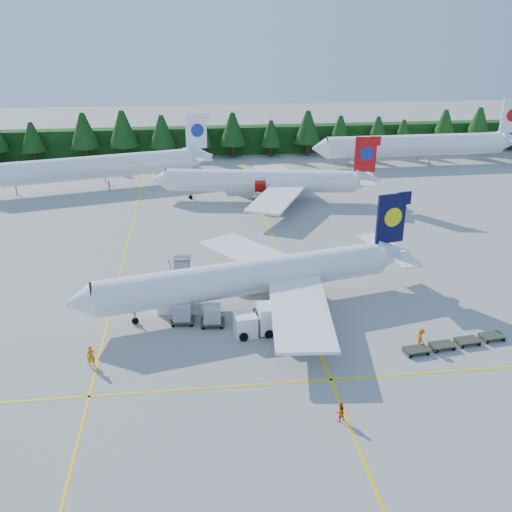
{
  "coord_description": "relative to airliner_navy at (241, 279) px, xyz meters",
  "views": [
    {
      "loc": [
        -5.0,
        -45.42,
        28.32
      ],
      "look_at": [
        1.88,
        13.38,
        3.5
      ],
      "focal_mm": 40.0,
      "sensor_mm": 36.0,
      "label": 1
    }
  ],
  "objects": [
    {
      "name": "ground",
      "position": [
        0.3,
        -8.13,
        -3.21
      ],
      "size": [
        320.0,
        320.0,
        0.0
      ],
      "primitive_type": "plane",
      "color": "#969691",
      "rests_on": "ground"
    },
    {
      "name": "taxi_stripe_a",
      "position": [
        -13.7,
        11.87,
        -3.2
      ],
      "size": [
        0.25,
        120.0,
        0.01
      ],
      "primitive_type": "cube",
      "color": "yellow",
      "rests_on": "ground"
    },
    {
      "name": "crew_a",
      "position": [
        -14.1,
        -9.64,
        -2.23
      ],
      "size": [
        0.79,
        0.59,
        1.95
      ],
      "primitive_type": "imported",
      "rotation": [
        0.0,
        0.0,
        0.18
      ],
      "color": "orange",
      "rests_on": "ground"
    },
    {
      "name": "service_truck",
      "position": [
        1.82,
        -5.65,
        -1.78
      ],
      "size": [
        6.18,
        2.88,
        2.88
      ],
      "rotation": [
        0.0,
        0.0,
        0.12
      ],
      "color": "white",
      "rests_on": "ground"
    },
    {
      "name": "taxi_stripe_b",
      "position": [
        6.3,
        11.87,
        -3.2
      ],
      "size": [
        0.25,
        120.0,
        0.01
      ],
      "primitive_type": "cube",
      "color": "yellow",
      "rests_on": "ground"
    },
    {
      "name": "treeline_hedge",
      "position": [
        0.3,
        73.87,
        -0.21
      ],
      "size": [
        220.0,
        4.0,
        6.0
      ],
      "primitive_type": "cube",
      "color": "black",
      "rests_on": "ground"
    },
    {
      "name": "airliner_red",
      "position": [
        6.18,
        37.88,
        0.02
      ],
      "size": [
        36.68,
        29.95,
        10.72
      ],
      "rotation": [
        0.0,
        0.0,
        -0.16
      ],
      "color": "white",
      "rests_on": "ground"
    },
    {
      "name": "airliner_navy",
      "position": [
        0.0,
        0.0,
        0.0
      ],
      "size": [
        36.16,
        29.42,
        10.66
      ],
      "rotation": [
        0.0,
        0.0,
        0.22
      ],
      "color": "white",
      "rests_on": "ground"
    },
    {
      "name": "dolly_train",
      "position": [
        19.05,
        -10.24,
        -2.8
      ],
      "size": [
        10.4,
        3.12,
        0.13
      ],
      "rotation": [
        0.0,
        0.0,
        0.12
      ],
      "color": "#373C2B",
      "rests_on": "ground"
    },
    {
      "name": "uld_pair",
      "position": [
        -4.68,
        -3.36,
        -1.98
      ],
      "size": [
        5.44,
        2.78,
        1.82
      ],
      "rotation": [
        0.0,
        0.0,
        -0.08
      ],
      "color": "#373C2B",
      "rests_on": "ground"
    },
    {
      "name": "airstairs",
      "position": [
        -6.36,
        0.43,
        -2.29
      ],
      "size": [
        4.84,
        6.56,
        4.2
      ],
      "rotation": [
        0.0,
        0.0,
        -0.08
      ],
      "color": "white",
      "rests_on": "ground"
    },
    {
      "name": "crew_b",
      "position": [
        5.69,
        -19.38,
        -2.4
      ],
      "size": [
        0.95,
        0.85,
        1.61
      ],
      "primitive_type": "imported",
      "rotation": [
        0.0,
        0.0,
        3.51
      ],
      "color": "#D74904",
      "rests_on": "ground"
    },
    {
      "name": "airliner_far_left",
      "position": [
        -22.93,
        48.32,
        0.57
      ],
      "size": [
        40.61,
        13.32,
        12.03
      ],
      "rotation": [
        0.0,
        0.0,
        0.25
      ],
      "color": "white",
      "rests_on": "ground"
    },
    {
      "name": "taxi_stripe_cross",
      "position": [
        0.3,
        -14.13,
        -3.2
      ],
      "size": [
        80.0,
        0.25,
        0.01
      ],
      "primitive_type": "cube",
      "color": "yellow",
      "rests_on": "ground"
    },
    {
      "name": "airliner_far_right",
      "position": [
        40.34,
        59.16,
        0.82
      ],
      "size": [
        44.15,
        5.44,
        12.84
      ],
      "rotation": [
        0.0,
        0.0,
        0.03
      ],
      "color": "white",
      "rests_on": "ground"
    },
    {
      "name": "crew_c",
      "position": [
        15.77,
        -9.92,
        -2.26
      ],
      "size": [
        0.54,
        0.79,
        1.88
      ],
      "primitive_type": "imported",
      "rotation": [
        0.0,
        0.0,
        1.59
      ],
      "color": "#DA5D04",
      "rests_on": "ground"
    }
  ]
}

